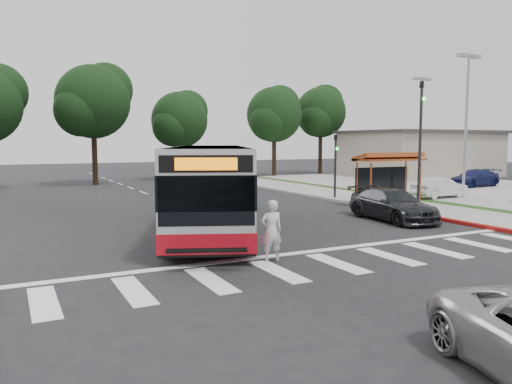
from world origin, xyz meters
TOP-DOWN VIEW (x-y plane):
  - ground at (0.00, 0.00)m, footprint 140.00×140.00m
  - sidewalk_east at (11.00, 8.00)m, footprint 4.00×40.00m
  - curb_east at (9.00, 8.00)m, footprint 0.30×40.00m
  - curb_east_red at (9.00, -2.00)m, footprint 0.32×6.00m
  - parking_lot at (23.00, 10.00)m, footprint 18.00×36.00m
  - commercial_building at (30.00, 22.00)m, footprint 14.00×10.00m
  - building_roof_cap at (30.00, 22.00)m, footprint 14.60×10.60m
  - crosswalk_ladder at (0.00, -5.00)m, footprint 18.00×2.60m
  - bus_shelter at (10.80, 5.10)m, footprint 4.20×1.60m
  - traffic_signal_ne_tall at (9.60, 1.49)m, footprint 0.18×0.37m
  - traffic_signal_ne_short at (9.60, 8.49)m, footprint 0.18×0.37m
  - lot_light_front at (18.00, 6.00)m, footprint 1.90×0.35m
  - lot_light_mid at (24.00, 16.00)m, footprint 1.90×0.35m
  - tree_ne_a at (16.08, 28.06)m, footprint 6.16×5.74m
  - tree_ne_b at (23.08, 30.06)m, footprint 6.16×5.74m
  - tree_north_a at (-1.92, 26.07)m, footprint 6.60×6.15m
  - tree_north_b at (6.07, 28.06)m, footprint 5.72×5.33m
  - transit_bus at (-1.13, 2.32)m, footprint 7.57×13.17m
  - pedestrian at (-1.60, -3.87)m, footprint 0.72×0.52m
  - dark_sedan at (7.08, 0.53)m, footprint 2.42×5.13m
  - parked_car_1 at (15.50, 5.66)m, footprint 3.86×1.50m
  - parked_car_3 at (23.97, 10.09)m, footprint 4.72×2.24m

SIDE VIEW (x-z plane):
  - ground at x=0.00m, z-range 0.00..0.00m
  - crosswalk_ladder at x=0.00m, z-range 0.00..0.01m
  - parking_lot at x=23.00m, z-range 0.00..0.10m
  - sidewalk_east at x=11.00m, z-range 0.00..0.12m
  - curb_east at x=9.00m, z-range 0.00..0.15m
  - curb_east_red at x=9.00m, z-range 0.00..0.15m
  - dark_sedan at x=7.08m, z-range 0.00..1.45m
  - parked_car_1 at x=15.50m, z-range 0.10..1.35m
  - parked_car_3 at x=23.97m, z-range 0.10..1.43m
  - pedestrian at x=-1.60m, z-range 0.00..1.86m
  - transit_bus at x=-1.13m, z-range 0.00..3.38m
  - commercial_building at x=30.00m, z-range 0.00..4.40m
  - bus_shelter at x=10.80m, z-range 0.92..3.78m
  - traffic_signal_ne_short at x=9.60m, z-range 0.48..4.48m
  - traffic_signal_ne_tall at x=9.60m, z-range 0.63..7.13m
  - building_roof_cap at x=30.00m, z-range 4.40..4.70m
  - tree_north_b at x=6.07m, z-range 1.45..9.88m
  - lot_light_front at x=18.00m, z-range 1.40..10.41m
  - lot_light_mid at x=24.00m, z-range 1.40..10.41m
  - tree_ne_a at x=16.08m, z-range 1.74..11.04m
  - tree_ne_b at x=23.08m, z-range 1.91..11.93m
  - tree_north_a at x=-1.92m, z-range 1.84..12.01m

